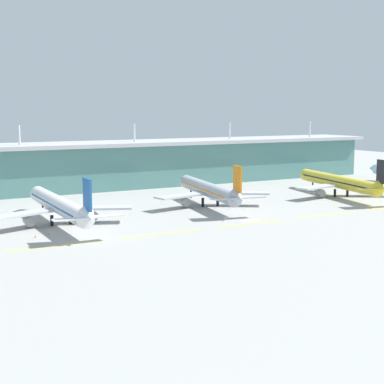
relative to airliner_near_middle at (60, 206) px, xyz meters
The scene contains 11 objects.
ground_plane 65.73m from the airliner_near_middle, 22.76° to the right, with size 600.00×600.00×0.00m, color #9E9E99.
terminal_building 100.54m from the airliner_near_middle, 53.07° to the left, with size 288.00×34.00×31.82m.
airliner_near_middle is the anchor object (origin of this frame).
airliner_center 64.41m from the airliner_near_middle, ahead, with size 47.98×67.11×18.90m.
airliner_far_middle 128.60m from the airliner_near_middle, ahead, with size 47.84×69.77×18.90m.
taxiway_stripe_west 33.38m from the airliner_near_middle, 109.03° to the right, with size 28.00×0.70×0.04m, color yellow.
taxiway_stripe_mid_west 39.29m from the airliner_near_middle, 53.02° to the right, with size 28.00×0.70×0.04m, color yellow.
taxiway_stripe_centre 65.47m from the airliner_near_middle, 28.38° to the right, with size 28.00×0.70×0.04m, color yellow.
taxiway_stripe_mid_east 96.64m from the airliner_near_middle, 18.73° to the right, with size 28.00×0.70×0.04m, color yellow.
safety_cone_left_wingtip 21.94m from the airliner_near_middle, 127.12° to the right, with size 0.56×0.56×0.70m, color orange.
safety_cone_nose_front 18.29m from the airliner_near_middle, 118.49° to the right, with size 0.56×0.56×0.70m, color orange.
Camera 1 is at (-115.98, -166.20, 38.44)m, focal length 54.51 mm.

